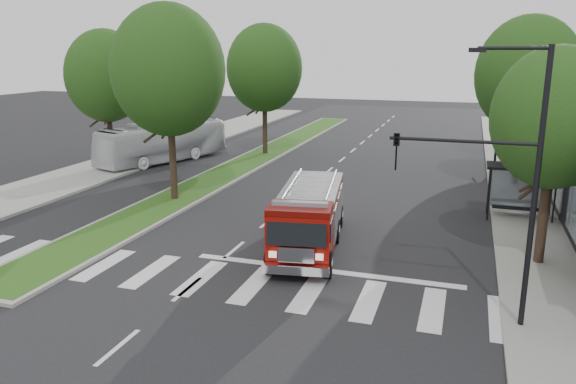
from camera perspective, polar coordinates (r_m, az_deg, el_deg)
name	(u,v)px	position (r m, az deg, el deg)	size (l,w,h in m)	color
ground	(234,250)	(22.85, -5.50, -5.89)	(140.00, 140.00, 0.00)	black
sidewalk_right	(543,209)	(30.89, 24.47, -1.60)	(5.00, 80.00, 0.15)	gray
sidewalk_left	(88,173)	(38.40, -19.65, 1.78)	(5.00, 80.00, 0.15)	gray
median	(256,159)	(41.13, -3.29, 3.40)	(3.00, 50.00, 0.15)	gray
bus_shelter	(522,177)	(28.51, 22.67, 1.41)	(3.20, 1.60, 2.61)	black
tree_right_near	(555,118)	(21.96, 25.48, 6.76)	(4.40, 4.40, 8.05)	black
tree_right_mid	(528,75)	(33.79, 23.19, 10.87)	(5.60, 5.60, 9.72)	black
tree_right_far	(515,78)	(43.78, 22.03, 10.66)	(5.00, 5.00, 8.73)	black
tree_median_near	(168,71)	(29.54, -12.07, 11.98)	(5.80, 5.80, 10.16)	black
tree_median_far	(264,68)	(42.27, -2.42, 12.46)	(5.60, 5.60, 9.72)	black
tree_left_mid	(106,76)	(38.94, -18.01, 11.14)	(5.20, 5.20, 9.16)	black
streetlight_right_near	(503,170)	(16.49, 20.97, 2.14)	(4.08, 0.22, 8.00)	black
streetlight_right_far	(498,102)	(39.82, 20.54, 8.56)	(2.11, 0.20, 8.00)	black
fire_engine	(309,217)	(22.66, 2.14, -2.58)	(3.46, 7.99, 2.68)	#590804
city_bus	(163,142)	(41.09, -12.55, 4.99)	(2.41, 10.30, 2.87)	silver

